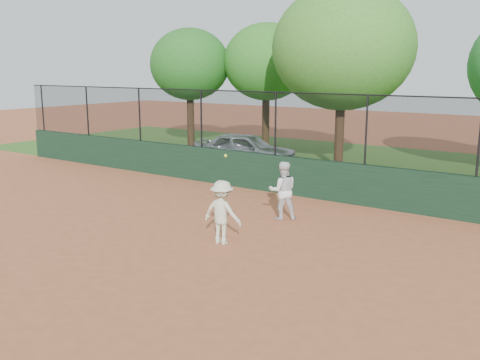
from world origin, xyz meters
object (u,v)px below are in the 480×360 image
Objects in this scene: parked_car at (245,150)px; player_second at (283,191)px; tree_1 at (266,62)px; tree_2 at (343,48)px; tree_0 at (190,65)px; player_main at (222,212)px.

player_second reaches higher than parked_car.
tree_2 is at bearing -25.39° from tree_1.
tree_0 is at bearing 174.01° from tree_2.
tree_1 is (-6.68, 9.71, 3.41)m from player_second.
tree_2 is (-1.82, 7.40, 3.90)m from player_second.
player_second is 0.27× the size of tree_0.
player_second is 13.49m from tree_0.
tree_0 reaches higher than player_main.
tree_0 is 3.73m from tree_1.
tree_1 reaches higher than player_second.
tree_2 is at bearing -114.79° from player_second.
tree_0 is at bearing -77.90° from player_second.
tree_2 is (8.30, -0.87, 0.59)m from tree_0.
tree_2 is at bearing -5.99° from tree_0.
player_main is at bearing -163.62° from parked_car.
player_second is at bearing -55.48° from tree_1.
player_second is 0.26× the size of tree_1.
player_main is at bearing -47.10° from tree_0.
player_second is (5.05, -5.64, 0.07)m from parked_car.
player_main reaches higher than parked_car.
player_main is at bearing -80.09° from tree_2.
player_second is 8.56m from tree_2.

